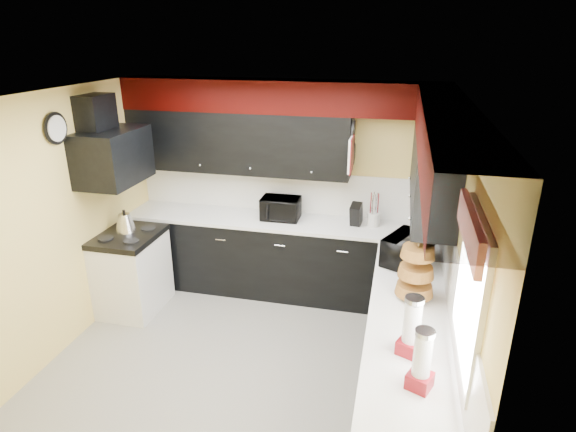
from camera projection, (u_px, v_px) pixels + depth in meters
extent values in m
plane|color=gray|center=(239.00, 367.00, 4.56)|extent=(3.60, 3.60, 0.00)
cube|color=#E0C666|center=(284.00, 186.00, 5.75)|extent=(3.60, 0.06, 2.50)
cube|color=#E0C666|center=(454.00, 270.00, 3.72)|extent=(0.06, 3.60, 2.50)
cube|color=#E0C666|center=(52.00, 229.00, 4.50)|extent=(0.06, 3.60, 2.50)
cube|color=white|center=(227.00, 98.00, 3.67)|extent=(3.60, 3.60, 0.06)
cube|color=black|center=(278.00, 257.00, 5.76)|extent=(3.60, 0.60, 0.90)
cube|color=black|center=(405.00, 373.00, 3.80)|extent=(0.60, 3.00, 0.90)
cube|color=white|center=(278.00, 221.00, 5.59)|extent=(3.62, 0.64, 0.04)
cube|color=white|center=(410.00, 322.00, 3.63)|extent=(0.64, 3.02, 0.04)
cube|color=white|center=(284.00, 191.00, 5.76)|extent=(3.60, 0.02, 0.50)
cube|color=white|center=(452.00, 277.00, 3.75)|extent=(0.02, 3.60, 0.50)
cube|color=black|center=(238.00, 142.00, 5.50)|extent=(2.60, 0.35, 0.70)
cube|color=black|center=(433.00, 170.00, 4.38)|extent=(0.35, 1.80, 0.70)
cube|color=black|center=(280.00, 96.00, 5.20)|extent=(3.60, 0.36, 0.35)
cube|color=black|center=(448.00, 136.00, 3.22)|extent=(0.36, 3.24, 0.35)
cube|color=white|center=(133.00, 274.00, 5.41)|extent=(0.60, 0.75, 0.86)
cube|color=black|center=(128.00, 236.00, 5.24)|extent=(0.62, 0.77, 0.06)
cube|color=black|center=(113.00, 156.00, 4.94)|extent=(0.50, 0.78, 0.55)
cube|color=black|center=(96.00, 115.00, 4.82)|extent=(0.24, 0.40, 0.40)
cube|color=red|center=(470.00, 229.00, 2.67)|extent=(0.04, 0.88, 0.20)
cube|color=white|center=(351.00, 155.00, 4.92)|extent=(0.03, 0.26, 0.35)
imported|color=black|center=(280.00, 208.00, 5.56)|extent=(0.44, 0.37, 0.25)
imported|color=black|center=(408.00, 250.00, 4.48)|extent=(0.51, 0.59, 0.27)
cylinder|color=silver|center=(373.00, 219.00, 5.38)|extent=(0.19, 0.19, 0.16)
cube|color=black|center=(356.00, 215.00, 5.37)|extent=(0.13, 0.17, 0.25)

